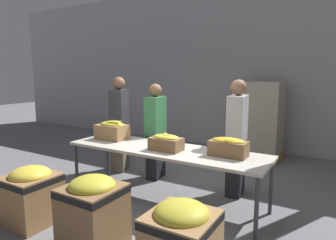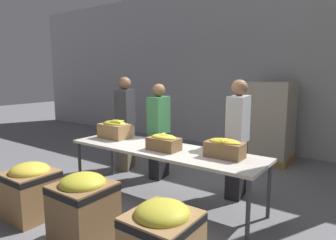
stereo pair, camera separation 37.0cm
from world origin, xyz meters
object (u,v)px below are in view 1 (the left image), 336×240
Objects in this scene: donation_bin_0 at (31,193)px; donation_bin_2 at (181,240)px; donation_bin_1 at (93,210)px; volunteer_2 at (237,139)px; banana_box_1 at (166,142)px; banana_box_2 at (228,147)px; banana_box_0 at (112,130)px; pallet_stack_0 at (260,121)px; volunteer_0 at (120,125)px; volunteer_1 at (156,132)px; sorting_table at (165,152)px.

donation_bin_0 is 2.11m from donation_bin_2.
donation_bin_2 is (1.06, 0.00, -0.02)m from donation_bin_1.
volunteer_2 reaches higher than donation_bin_1.
volunteer_2 is at bearing 49.02° from banana_box_1.
banana_box_2 reaches higher than donation_bin_2.
volunteer_2 is at bearing 20.30° from banana_box_0.
banana_box_0 is 1.97m from banana_box_2.
pallet_stack_0 is at bearing 178.88° from volunteer_2.
donation_bin_1 is (1.44, -2.17, -0.47)m from volunteer_0.
banana_box_2 is 0.29× the size of volunteer_1.
donation_bin_2 is at bearing -0.48° from volunteer_2.
donation_bin_0 is 0.43× the size of pallet_stack_0.
banana_box_0 reaches higher than banana_box_1.
donation_bin_1 reaches higher than sorting_table.
banana_box_0 is 0.63× the size of donation_bin_1.
donation_bin_0 is (-1.15, -1.32, -0.52)m from banana_box_1.
banana_box_1 is 1.83m from donation_bin_0.
banana_box_1 reaches higher than sorting_table.
volunteer_0 is 2.65m from donation_bin_1.
banana_box_2 reaches higher than donation_bin_0.
volunteer_0 is at bearing -99.26° from volunteer_1.
banana_box_1 is at bearing 85.37° from donation_bin_1.
banana_box_2 reaches higher than sorting_table.
banana_box_0 reaches higher than donation_bin_2.
volunteer_0 is 2.25× the size of donation_bin_1.
volunteer_1 reaches higher than banana_box_0.
banana_box_0 is at bearing 172.04° from banana_box_1.
sorting_table is 0.19m from banana_box_1.
banana_box_1 is 0.25× the size of volunteer_2.
volunteer_2 is at bearing 99.28° from banana_box_2.
sorting_table reaches higher than donation_bin_0.
banana_box_0 is at bearing -179.96° from banana_box_2.
sorting_table is 1.12m from volunteer_2.
banana_box_0 is 1.02× the size of banana_box_2.
volunteer_1 is 1.00× the size of pallet_stack_0.
banana_box_2 is 0.28× the size of volunteer_2.
volunteer_2 is 2.34× the size of donation_bin_2.
donation_bin_0 is at bearing -127.90° from sorting_table.
banana_box_0 is 1.98m from volunteer_2.
sorting_table is 1.76× the size of pallet_stack_0.
volunteer_2 is (0.80, 0.77, 0.13)m from sorting_table.
donation_bin_2 is (0.96, -1.32, -0.50)m from banana_box_1.
sorting_table is 3.03m from pallet_stack_0.
banana_box_0 is 1.58m from donation_bin_0.
sorting_table is 1.07m from banana_box_0.
donation_bin_1 is (0.61, -2.15, -0.41)m from volunteer_1.
volunteer_0 is 2.28m from volunteer_2.
volunteer_2 is at bearing 82.82° from volunteer_1.
banana_box_2 reaches higher than banana_box_1.
volunteer_2 is (1.45, 0.01, 0.04)m from volunteer_1.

